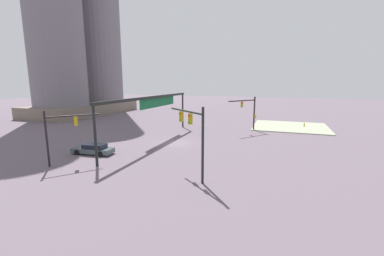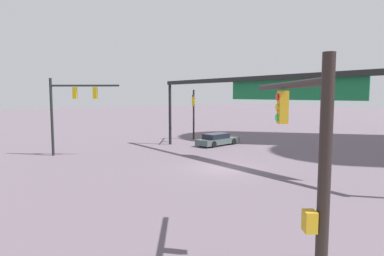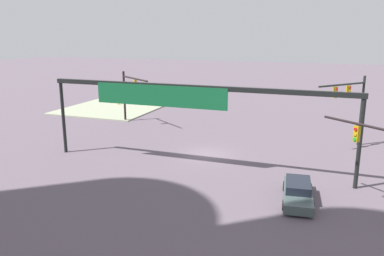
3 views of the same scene
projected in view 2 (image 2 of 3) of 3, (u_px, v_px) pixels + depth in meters
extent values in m
plane|color=#60535D|center=(222.00, 169.00, 23.17)|extent=(229.64, 229.64, 0.00)
cylinder|color=black|center=(194.00, 115.00, 38.38)|extent=(0.20, 0.20, 5.64)
cylinder|color=black|center=(193.00, 96.00, 35.61)|extent=(4.10, 3.33, 0.15)
cube|color=#BC9810|center=(193.00, 101.00, 35.48)|extent=(0.41, 0.40, 0.95)
cylinder|color=red|center=(195.00, 99.00, 35.45)|extent=(0.19, 0.17, 0.20)
cylinder|color=orange|center=(195.00, 101.00, 35.48)|extent=(0.19, 0.17, 0.20)
cylinder|color=green|center=(195.00, 104.00, 35.51)|extent=(0.19, 0.17, 0.20)
cylinder|color=black|center=(324.00, 199.00, 6.83)|extent=(0.26, 0.26, 5.89)
cylinder|color=black|center=(284.00, 86.00, 9.59)|extent=(4.95, 3.72, 0.19)
cube|color=#C18E1C|center=(283.00, 107.00, 9.71)|extent=(0.41, 0.40, 0.95)
cylinder|color=red|center=(278.00, 97.00, 9.68)|extent=(0.20, 0.17, 0.20)
cylinder|color=orange|center=(277.00, 107.00, 9.71)|extent=(0.20, 0.17, 0.20)
cylinder|color=green|center=(277.00, 118.00, 9.74)|extent=(0.20, 0.17, 0.20)
cube|color=#C18E1C|center=(310.00, 221.00, 6.87)|extent=(0.38, 0.37, 0.44)
cylinder|color=black|center=(52.00, 117.00, 27.94)|extent=(0.22, 0.22, 6.45)
cylinder|color=black|center=(85.00, 86.00, 27.55)|extent=(3.82, 4.48, 0.16)
cube|color=#B4950D|center=(75.00, 93.00, 27.65)|extent=(0.41, 0.41, 0.95)
cylinder|color=red|center=(75.00, 89.00, 27.78)|extent=(0.17, 0.19, 0.20)
cylinder|color=orange|center=(76.00, 93.00, 27.81)|extent=(0.17, 0.19, 0.20)
cylinder|color=green|center=(76.00, 97.00, 27.83)|extent=(0.17, 0.19, 0.20)
cube|color=#B4950D|center=(95.00, 93.00, 27.56)|extent=(0.41, 0.41, 0.95)
cylinder|color=red|center=(96.00, 89.00, 27.69)|extent=(0.17, 0.19, 0.20)
cylinder|color=orange|center=(96.00, 93.00, 27.72)|extent=(0.17, 0.19, 0.20)
cylinder|color=green|center=(96.00, 97.00, 27.75)|extent=(0.17, 0.19, 0.20)
cylinder|color=black|center=(170.00, 115.00, 34.31)|extent=(0.28, 0.28, 6.10)
cube|color=black|center=(258.00, 78.00, 24.68)|extent=(23.94, 0.35, 0.35)
cube|color=#136134|center=(289.00, 88.00, 22.88)|extent=(10.76, 0.08, 1.60)
cube|color=#435251|center=(218.00, 141.00, 33.96)|extent=(2.25, 5.04, 0.55)
cube|color=black|center=(216.00, 136.00, 33.70)|extent=(1.78, 2.69, 0.50)
cylinder|color=black|center=(222.00, 140.00, 35.58)|extent=(0.29, 0.66, 0.64)
cylinder|color=black|center=(234.00, 141.00, 34.44)|extent=(0.29, 0.66, 0.64)
cylinder|color=black|center=(202.00, 143.00, 33.49)|extent=(0.29, 0.66, 0.64)
cylinder|color=black|center=(214.00, 144.00, 32.36)|extent=(0.29, 0.66, 0.64)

